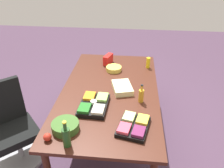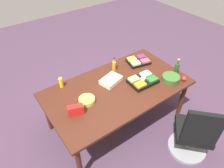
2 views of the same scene
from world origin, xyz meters
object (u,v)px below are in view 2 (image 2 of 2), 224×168
at_px(conference_table, 117,90).
at_px(mustard_bottle, 61,83).
at_px(chip_bowl, 87,100).
at_px(dressing_bottle, 114,65).
at_px(sheet_cake, 111,80).
at_px(salad_bowl, 171,78).
at_px(wine_bottle, 177,68).
at_px(chip_bag_red, 76,110).
at_px(veggie_tray, 143,81).
at_px(office_chair, 193,136).
at_px(apple_red, 184,79).
at_px(fruit_platter, 138,61).

bearing_deg(conference_table, mustard_bottle, 143.53).
height_order(conference_table, chip_bowl, chip_bowl).
xyz_separation_m(dressing_bottle, sheet_cake, (-0.23, -0.23, -0.05)).
distance_m(salad_bowl, wine_bottle, 0.22).
bearing_deg(salad_bowl, chip_bag_red, 170.85).
xyz_separation_m(mustard_bottle, chip_bag_red, (-0.08, -0.60, -0.01)).
distance_m(dressing_bottle, sheet_cake, 0.33).
distance_m(mustard_bottle, wine_bottle, 1.80).
bearing_deg(chip_bowl, veggie_tray, -8.93).
relative_size(office_chair, salad_bowl, 3.82).
relative_size(apple_red, wine_bottle, 0.28).
bearing_deg(sheet_cake, fruit_platter, 12.50).
distance_m(salad_bowl, chip_bowl, 1.33).
height_order(apple_red, sheet_cake, apple_red).
height_order(salad_bowl, veggie_tray, veggie_tray).
height_order(conference_table, veggie_tray, veggie_tray).
distance_m(fruit_platter, dressing_bottle, 0.47).
distance_m(apple_red, wine_bottle, 0.21).
height_order(veggie_tray, sheet_cake, veggie_tray).
bearing_deg(apple_red, office_chair, -124.79).
xyz_separation_m(office_chair, fruit_platter, (0.19, 1.41, 0.40)).
relative_size(salad_bowl, wine_bottle, 0.98).
height_order(conference_table, dressing_bottle, dressing_bottle).
height_order(conference_table, salad_bowl, salad_bowl).
relative_size(mustard_bottle, dressing_bottle, 0.70).
bearing_deg(chip_bag_red, mustard_bottle, 82.54).
xyz_separation_m(conference_table, chip_bowl, (-0.52, 0.00, 0.10)).
distance_m(dressing_bottle, veggie_tray, 0.55).
bearing_deg(wine_bottle, sheet_cake, 155.95).
height_order(sheet_cake, chip_bowl, sheet_cake).
relative_size(fruit_platter, veggie_tray, 0.95).
distance_m(dressing_bottle, apple_red, 1.11).
bearing_deg(conference_table, veggie_tray, -20.02).
xyz_separation_m(conference_table, mustard_bottle, (-0.67, 0.49, 0.15)).
distance_m(conference_table, chip_bowl, 0.53).
relative_size(office_chair, chip_bag_red, 5.10).
distance_m(office_chair, apple_red, 0.86).
relative_size(conference_table, fruit_platter, 5.17).
bearing_deg(mustard_bottle, conference_table, -36.47).
bearing_deg(conference_table, apple_red, -27.31).
distance_m(office_chair, veggie_tray, 1.05).
relative_size(conference_table, office_chair, 2.10).
distance_m(conference_table, dressing_bottle, 0.47).
xyz_separation_m(dressing_bottle, wine_bottle, (0.74, -0.66, 0.02)).
distance_m(sheet_cake, chip_bowl, 0.54).
bearing_deg(mustard_bottle, wine_bottle, -25.40).
bearing_deg(fruit_platter, salad_bowl, -82.88).
relative_size(chip_bag_red, veggie_tray, 0.46).
bearing_deg(sheet_cake, office_chair, -68.45).
distance_m(dressing_bottle, wine_bottle, 1.00).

